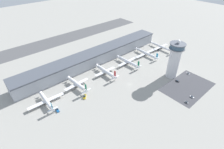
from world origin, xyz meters
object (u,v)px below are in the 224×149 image
object	(u,v)px
car_blue_compact	(177,81)
car_yellow_taxi	(192,97)
airplane_gate_charlie	(106,71)
airplane_gate_bravo	(77,84)
service_truck_baggage	(57,110)
airplane_gate_echo	(146,53)
control_tower	(174,59)
airplane_gate_delta	(128,62)
service_truck_fuel	(158,50)
service_truck_catering	(85,97)
car_navy_sedan	(187,102)
airplane_gate_alpha	(46,101)
car_silver_sedan	(188,74)
airplane_gate_foxtrot	(161,47)

from	to	relation	value
car_blue_compact	car_yellow_taxi	bearing A→B (deg)	-117.02
car_blue_compact	airplane_gate_charlie	bearing A→B (deg)	128.70
airplane_gate_bravo	service_truck_baggage	distance (m)	40.53
airplane_gate_echo	airplane_gate_bravo	bearing A→B (deg)	178.74
service_truck_baggage	control_tower	bearing A→B (deg)	-16.25
airplane_gate_delta	service_truck_fuel	size ratio (longest dim) A/B	6.14
control_tower	service_truck_catering	world-z (taller)	control_tower
airplane_gate_echo	car_navy_sedan	xyz separation A→B (m)	(-48.65, -96.60, -3.23)
service_truck_fuel	car_yellow_taxi	distance (m)	114.44
service_truck_catering	airplane_gate_echo	bearing A→B (deg)	8.15
airplane_gate_alpha	service_truck_fuel	bearing A→B (deg)	-0.65
airplane_gate_charlie	car_silver_sedan	xyz separation A→B (m)	(82.43, -71.54, -3.81)
car_blue_compact	service_truck_baggage	bearing A→B (deg)	158.60
control_tower	car_yellow_taxi	size ratio (longest dim) A/B	10.92
airplane_gate_charlie	airplane_gate_foxtrot	xyz separation A→B (m)	(116.03, -4.08, -0.26)
service_truck_fuel	service_truck_catering	bearing A→B (deg)	-174.13
service_truck_baggage	car_blue_compact	distance (m)	145.43
car_blue_compact	car_yellow_taxi	size ratio (longest dim) A/B	1.04
airplane_gate_charlie	car_silver_sedan	distance (m)	109.21
service_truck_fuel	car_blue_compact	bearing A→B (deg)	-127.54
airplane_gate_delta	car_blue_compact	bearing A→B (deg)	-76.09
airplane_gate_foxtrot	service_truck_catering	world-z (taller)	airplane_gate_foxtrot
airplane_gate_alpha	car_yellow_taxi	xyz separation A→B (m)	(125.44, -96.12, -3.38)
airplane_gate_alpha	airplane_gate_foxtrot	distance (m)	198.01
airplane_gate_charlie	airplane_gate_foxtrot	world-z (taller)	airplane_gate_charlie
service_truck_baggage	airplane_gate_echo	bearing A→B (deg)	5.91
airplane_gate_bravo	car_yellow_taxi	bearing A→B (deg)	-48.88
airplane_gate_echo	service_truck_fuel	xyz separation A→B (m)	(29.01, -2.12, -2.84)
airplane_gate_foxtrot	airplane_gate_echo	bearing A→B (deg)	176.44
airplane_gate_delta	service_truck_catering	size ratio (longest dim) A/B	6.40
airplane_gate_echo	airplane_gate_foxtrot	world-z (taller)	airplane_gate_echo
airplane_gate_foxtrot	car_silver_sedan	xyz separation A→B (m)	(-33.60, -67.46, -3.55)
service_truck_fuel	airplane_gate_delta	bearing A→B (deg)	177.83
airplane_gate_echo	car_navy_sedan	bearing A→B (deg)	-116.73
airplane_gate_echo	car_yellow_taxi	bearing A→B (deg)	-110.70
airplane_gate_charlie	car_silver_sedan	bearing A→B (deg)	-40.95
airplane_gate_delta	service_truck_baggage	distance (m)	119.33
car_silver_sedan	car_navy_sedan	distance (m)	57.91
service_truck_fuel	car_blue_compact	world-z (taller)	service_truck_fuel
car_navy_sedan	airplane_gate_echo	bearing A→B (deg)	63.27
car_silver_sedan	airplane_gate_foxtrot	bearing A→B (deg)	63.52
airplane_gate_charlie	car_blue_compact	xyz separation A→B (m)	(57.08, -71.24, -3.82)
airplane_gate_alpha	service_truck_catering	size ratio (longest dim) A/B	6.03
airplane_gate_alpha	service_truck_fuel	xyz separation A→B (m)	(190.76, -2.15, -3.03)
airplane_gate_charlie	service_truck_catering	xyz separation A→B (m)	(-46.17, -19.87, -3.44)
airplane_gate_echo	service_truck_baggage	bearing A→B (deg)	-174.09
airplane_gate_bravo	airplane_gate_delta	distance (m)	82.55
service_truck_catering	car_navy_sedan	distance (m)	110.22
car_silver_sedan	car_yellow_taxi	size ratio (longest dim) A/B	0.92
airplane_gate_echo	service_truck_catering	xyz separation A→B (m)	(-125.96, -18.04, -2.77)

